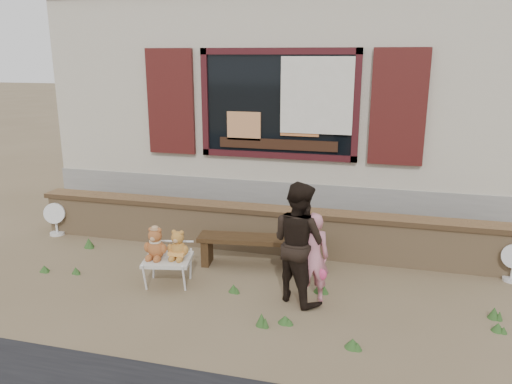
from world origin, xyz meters
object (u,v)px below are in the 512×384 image
(teddy_bear_left, at_px, (156,243))
(teddy_bear_right, at_px, (178,244))
(folding_chair, at_px, (168,261))
(child, at_px, (312,258))
(bench, at_px, (259,245))
(adult, at_px, (299,242))

(teddy_bear_left, xyz_separation_m, teddy_bear_right, (0.27, 0.06, -0.01))
(folding_chair, xyz_separation_m, child, (1.80, 0.02, 0.22))
(bench, height_order, teddy_bear_right, teddy_bear_right)
(child, height_order, adult, adult)
(teddy_bear_right, height_order, child, child)
(bench, distance_m, teddy_bear_left, 1.41)
(teddy_bear_right, distance_m, child, 1.67)
(teddy_bear_left, relative_size, teddy_bear_right, 1.07)
(folding_chair, height_order, teddy_bear_left, teddy_bear_left)
(teddy_bear_left, height_order, child, child)
(teddy_bear_right, xyz_separation_m, adult, (1.50, -0.01, 0.17))
(adult, bearing_deg, teddy_bear_left, 35.44)
(adult, bearing_deg, teddy_bear_right, 33.57)
(child, bearing_deg, bench, -62.20)
(folding_chair, height_order, child, child)
(bench, xyz_separation_m, teddy_bear_right, (-0.82, -0.80, 0.23))
(teddy_bear_right, bearing_deg, teddy_bear_left, 180.00)
(teddy_bear_right, relative_size, child, 0.35)
(teddy_bear_left, relative_size, adult, 0.28)
(folding_chair, relative_size, teddy_bear_left, 1.62)
(adult, bearing_deg, folding_chair, 34.59)
(teddy_bear_left, bearing_deg, child, -10.14)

